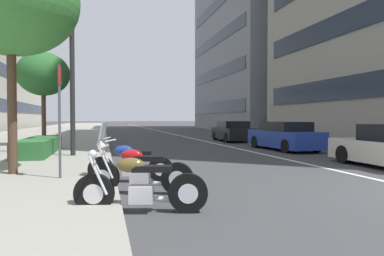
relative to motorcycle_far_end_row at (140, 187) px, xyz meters
The scene contains 11 objects.
sidewalk_right_plaza 30.09m from the motorcycle_far_end_row, 11.09° to the left, with size 160.00×10.99×0.15m, color gray.
lane_centre_stripe 35.07m from the motorcycle_far_end_row, 10.03° to the right, with size 110.00×0.16×0.01m, color silver.
motorcycle_far_end_row is the anchor object (origin of this frame).
motorcycle_by_sign_pole 1.42m from the motorcycle_far_end_row, ahead, with size 0.95×2.10×1.11m.
motorcycle_under_tarp 2.80m from the motorcycle_far_end_row, ahead, with size 0.74×2.04×1.47m.
car_far_down_avenue 12.47m from the motorcycle_far_end_row, 40.37° to the right, with size 4.54×1.92×1.39m.
car_approaching_light 17.99m from the motorcycle_far_end_row, 26.20° to the right, with size 4.32×2.03×1.37m.
parking_sign_by_curb 3.54m from the motorcycle_far_end_row, 28.21° to the left, with size 0.32×0.06×2.65m.
street_lamp_with_banners 9.32m from the motorcycle_far_end_row, ahead, with size 1.26×2.68×8.01m.
clipped_hedge_bed 9.53m from the motorcycle_far_end_row, 18.59° to the left, with size 5.01×1.10×0.61m, color #28602D.
street_tree_by_lamp_post 14.60m from the motorcycle_far_end_row, 14.74° to the left, with size 2.68×2.68×4.88m.
Camera 1 is at (-5.07, 6.67, 1.54)m, focal length 31.77 mm.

